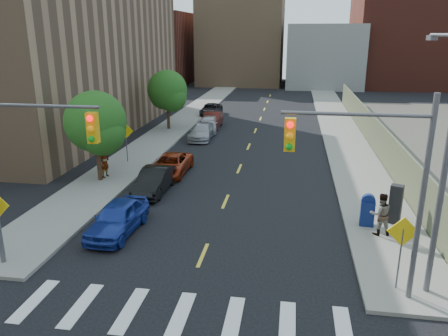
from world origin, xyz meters
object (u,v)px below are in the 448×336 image
(parked_car_black, at_px, (154,181))
(mailbox, at_px, (367,210))
(parked_car_silver, at_px, (202,132))
(parked_car_grey, at_px, (211,110))
(payphone, at_px, (395,204))
(parked_car_maroon, at_px, (212,120))
(pedestrian_west, at_px, (105,162))
(parked_car_blue, at_px, (118,218))
(parked_car_red, at_px, (171,165))
(parked_car_white, at_px, (209,124))
(pedestrian_east, at_px, (381,214))

(parked_car_black, xyz_separation_m, mailbox, (11.16, -3.06, 0.19))
(parked_car_silver, relative_size, parked_car_grey, 0.99)
(parked_car_silver, relative_size, payphone, 2.44)
(parked_car_black, bearing_deg, parked_car_maroon, 90.46)
(parked_car_grey, height_order, mailbox, mailbox)
(parked_car_maroon, height_order, mailbox, mailbox)
(pedestrian_west, bearing_deg, mailbox, -93.46)
(parked_car_blue, xyz_separation_m, pedestrian_west, (-3.70, 7.09, 0.35))
(parked_car_black, height_order, parked_car_grey, parked_car_black)
(parked_car_silver, bearing_deg, parked_car_maroon, 88.74)
(parked_car_red, bearing_deg, parked_car_grey, 94.47)
(mailbox, bearing_deg, pedestrian_west, 167.71)
(parked_car_white, bearing_deg, parked_car_grey, 95.00)
(parked_car_maroon, bearing_deg, parked_car_silver, -90.73)
(parked_car_black, bearing_deg, parked_car_white, 90.46)
(parked_car_silver, distance_m, pedestrian_west, 11.98)
(parked_car_maroon, bearing_deg, pedestrian_east, -62.79)
(parked_car_black, xyz_separation_m, pedestrian_west, (-3.70, 1.76, 0.38))
(pedestrian_east, bearing_deg, parked_car_silver, -64.42)
(parked_car_red, distance_m, parked_car_grey, 20.99)
(parked_car_silver, bearing_deg, mailbox, -56.72)
(parked_car_grey, xyz_separation_m, pedestrian_east, (12.85, -28.29, 0.47))
(parked_car_grey, xyz_separation_m, mailbox, (12.46, -27.38, 0.25))
(parked_car_grey, relative_size, pedestrian_west, 2.47)
(parked_car_blue, bearing_deg, pedestrian_west, 120.40)
(parked_car_maroon, bearing_deg, parked_car_red, -90.73)
(mailbox, xyz_separation_m, payphone, (1.31, 0.50, 0.19))
(mailbox, distance_m, pedestrian_west, 15.62)
(parked_car_silver, bearing_deg, pedestrian_west, -109.25)
(parked_car_black, height_order, parked_car_white, parked_car_white)
(parked_car_blue, relative_size, pedestrian_east, 2.21)
(parked_car_red, height_order, pedestrian_west, pedestrian_west)
(parked_car_white, distance_m, pedestrian_east, 23.19)
(parked_car_black, bearing_deg, parked_car_grey, 93.52)
(pedestrian_west, bearing_deg, parked_car_silver, -3.47)
(pedestrian_west, bearing_deg, parked_car_blue, -137.93)
(parked_car_red, distance_m, parked_car_white, 12.76)
(parked_car_black, relative_size, pedestrian_west, 2.27)
(parked_car_grey, bearing_deg, parked_car_blue, -89.76)
(parked_car_grey, distance_m, mailbox, 30.08)
(parked_car_grey, height_order, payphone, payphone)
(parked_car_white, xyz_separation_m, pedestrian_east, (11.55, -20.10, 0.39))
(mailbox, bearing_deg, parked_car_maroon, 123.82)
(pedestrian_west, height_order, pedestrian_east, pedestrian_east)
(pedestrian_east, bearing_deg, payphone, -131.27)
(parked_car_black, relative_size, parked_car_red, 0.92)
(parked_car_grey, bearing_deg, parked_car_white, -83.25)
(parked_car_white, distance_m, payphone, 22.47)
(parked_car_blue, height_order, parked_car_grey, parked_car_blue)
(parked_car_blue, bearing_deg, parked_car_grey, 95.36)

